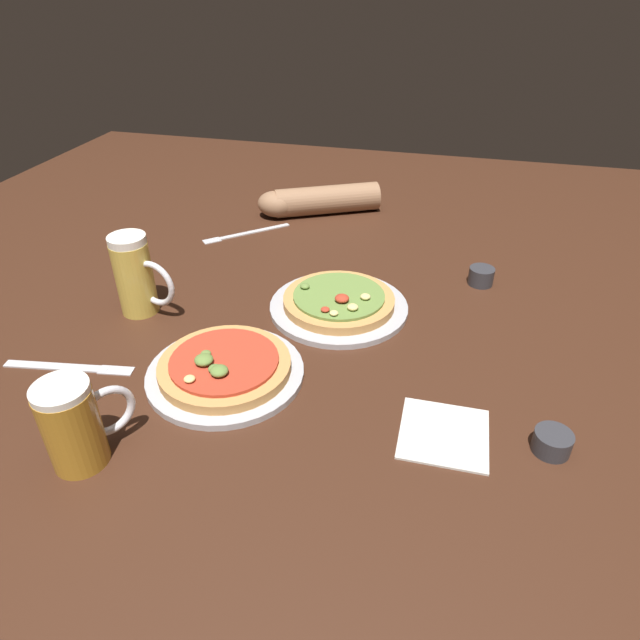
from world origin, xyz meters
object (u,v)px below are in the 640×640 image
Objects in this scene: pizza_plate_near at (225,369)px; ramekin_butter at (481,276)px; diner_arm at (315,201)px; ramekin_sauce at (552,442)px; beer_mug_dark at (136,276)px; knife_spare at (70,367)px; pizza_plate_far at (339,303)px; napkin_folded at (444,433)px; beer_mug_amber at (75,424)px; fork_left at (245,233)px.

pizza_plate_near is 4.95× the size of ramekin_butter.
ramekin_butter is 0.17× the size of diner_arm.
pizza_plate_near reaches higher than ramekin_sauce.
beer_mug_dark is 0.80m from ramekin_sauce.
knife_spare is (-0.80, -0.00, -0.01)m from ramekin_sauce.
knife_spare is (-0.42, -0.31, -0.01)m from pizza_plate_far.
beer_mug_dark is 0.66m from napkin_folded.
pizza_plate_near is at bearing -87.34° from diner_arm.
knife_spare is at bearing -98.53° from beer_mug_dark.
diner_arm is at bearing 84.70° from beer_mug_amber.
pizza_plate_far reaches higher than napkin_folded.
napkin_folded is at bearing 19.40° from beer_mug_amber.
ramekin_butter is (0.28, 0.18, 0.00)m from pizza_plate_far.
napkin_folded is at bearing -0.23° from knife_spare.
beer_mug_dark is (-0.39, -0.10, 0.07)m from pizza_plate_far.
beer_mug_amber is 2.49× the size of ramekin_butter.
napkin_folded is (0.37, -0.05, -0.01)m from pizza_plate_near.
knife_spare is 0.82m from diner_arm.
pizza_plate_near is 0.53m from ramekin_sauce.
beer_mug_amber reaches higher than knife_spare.
beer_mug_amber is 1.02× the size of napkin_folded.
ramekin_butter is 0.41× the size of napkin_folded.
fork_left is 0.23m from diner_arm.
diner_arm is at bearing 51.17° from fork_left.
fork_left is at bearing 93.87° from beer_mug_amber.
fork_left is at bearing -128.83° from diner_arm.
ramekin_sauce is 0.15m from napkin_folded.
napkin_folded is 0.41× the size of diner_arm.
diner_arm is (-0.41, 0.79, 0.03)m from napkin_folded.
knife_spare is (-0.27, -0.05, -0.01)m from pizza_plate_near.
diner_arm is at bearing 72.93° from knife_spare.
diner_arm reaches higher than pizza_plate_far.
beer_mug_amber reaches higher than napkin_folded.
knife_spare is at bearing -179.71° from ramekin_sauce.
beer_mug_amber is 0.58× the size of knife_spare.
ramekin_butter is at bearing 23.23° from beer_mug_dark.
diner_arm is (0.24, 0.78, 0.04)m from knife_spare.
fork_left is at bearing 132.14° from napkin_folded.
knife_spare is at bearing -143.76° from pizza_plate_far.
ramekin_butter is at bearing 33.15° from pizza_plate_far.
beer_mug_amber reaches higher than diner_arm.
fork_left is at bearing 80.79° from knife_spare.
napkin_folded is at bearing -18.32° from beer_mug_dark.
napkin_folded is (-0.05, -0.49, -0.02)m from ramekin_butter.
diner_arm is (0.09, 0.96, -0.03)m from beer_mug_amber.
beer_mug_amber is 0.68m from ramekin_sauce.
knife_spare is at bearing 179.77° from napkin_folded.
diner_arm is at bearing 125.80° from ramekin_sauce.
pizza_plate_far is at bearing 127.04° from napkin_folded.
beer_mug_dark is at bearing 161.68° from napkin_folded.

